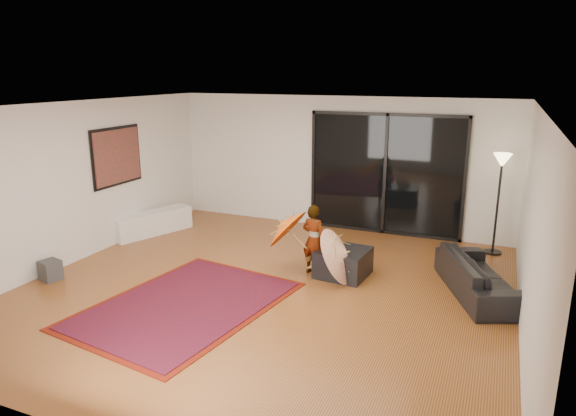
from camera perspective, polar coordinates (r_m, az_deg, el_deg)
The scene contains 17 objects.
floor at distance 7.80m, azimuth -2.60°, elevation -9.03°, with size 7.00×7.00×0.00m, color #A3562C.
ceiling at distance 7.14m, azimuth -2.85°, elevation 11.19°, with size 7.00×7.00×0.00m, color white.
wall_back at distance 10.55m, azimuth 5.50°, elevation 4.97°, with size 7.00×7.00×0.00m, color silver.
wall_front at distance 4.62m, azimuth -21.97°, elevation -9.36°, with size 7.00×7.00×0.00m, color silver.
wall_left at distance 9.37m, azimuth -22.45°, elevation 2.63°, with size 7.00×7.00×0.00m, color silver.
wall_right at distance 6.69m, azimuth 25.50°, elevation -2.30°, with size 7.00×7.00×0.00m, color silver.
sliding_door at distance 10.30m, azimuth 10.75°, elevation 3.68°, with size 3.06×0.07×2.40m.
painting at distance 10.01m, azimuth -18.46°, elevation 5.47°, with size 0.04×1.28×1.08m.
media_console at distance 10.64m, azimuth -14.82°, elevation -1.60°, with size 0.41×1.63×0.45m, color white.
speaker at distance 8.88m, azimuth -24.89°, elevation -6.30°, with size 0.28×0.28×0.32m, color #424244.
persian_rug at distance 7.43m, azimuth -11.31°, elevation -10.48°, with size 2.58×3.30×0.02m.
sofa at distance 8.04m, azimuth 20.46°, elevation -7.07°, with size 1.92×0.75×0.56m, color black.
ottoman at distance 8.27m, azimuth 6.15°, elevation -6.03°, with size 0.76×0.76×0.43m, color black.
floor_lamp at distance 9.62m, azimuth 22.57°, elevation 3.38°, with size 0.31×0.31×1.81m.
child at distance 8.19m, azimuth 2.88°, elevation -3.54°, with size 0.42×0.27×1.15m, color #999999.
parasol_orange at distance 8.29m, azimuth -0.80°, elevation -2.12°, with size 0.66×0.80×0.87m.
parasol_white at distance 7.90m, azimuth 6.61°, elevation -4.84°, with size 0.61×0.92×0.96m.
Camera 1 is at (3.08, -6.43, 3.17)m, focal length 32.00 mm.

